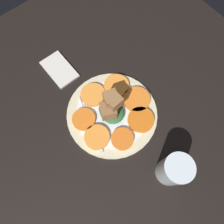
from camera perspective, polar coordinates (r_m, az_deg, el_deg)
table_slab at (r=72.78cm, az=-0.00°, el=-0.85°), size 120.00×120.00×2.00cm
plate at (r=71.35cm, az=-0.00°, el=-0.44°), size 29.55×29.55×1.05cm
carrot_slice_0 at (r=67.75cm, az=2.72°, el=-7.00°), size 7.03×7.03×1.32cm
carrot_slice_1 at (r=69.98cm, az=7.55°, el=-1.99°), size 8.45×8.45×1.32cm
carrot_slice_2 at (r=72.37cm, az=6.47°, el=3.32°), size 8.93×8.93×1.32cm
carrot_slice_3 at (r=74.06cm, az=1.16°, el=6.87°), size 8.49×8.49×1.32cm
carrot_slice_4 at (r=72.86cm, az=-4.97°, el=4.51°), size 8.28×8.28×1.32cm
carrot_slice_5 at (r=69.99cm, az=-7.37°, el=-1.90°), size 7.46×7.46×1.32cm
carrot_slice_6 at (r=67.96cm, az=-3.95°, el=-6.55°), size 7.91×7.91×1.32cm
center_pile at (r=66.54cm, az=-0.31°, el=1.10°), size 8.46×8.35×10.75cm
fork at (r=69.97cm, az=-5.47°, el=-2.51°), size 19.42×8.26×0.40cm
water_glass at (r=64.02cm, az=15.83°, el=-14.36°), size 7.98×7.98×12.28cm
napkin at (r=80.95cm, az=-13.60°, el=10.78°), size 13.44×8.06×0.80cm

